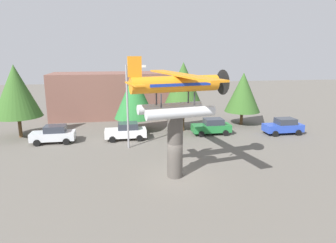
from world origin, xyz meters
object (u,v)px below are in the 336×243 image
at_px(tree_east, 134,96).
at_px(tree_center_back, 183,86).
at_px(display_pedestal, 175,146).
at_px(storefront_building, 111,95).
at_px(floatplane_monument, 177,91).
at_px(car_near_silver, 54,134).
at_px(car_far_green, 212,126).
at_px(tree_far_east, 243,92).
at_px(tree_west, 16,91).
at_px(car_mid_white, 126,131).
at_px(car_distant_blue, 283,126).
at_px(streetlight_primary, 129,101).

relative_size(tree_east, tree_center_back, 0.85).
relative_size(display_pedestal, storefront_building, 0.29).
height_order(floatplane_monument, car_near_silver, floatplane_monument).
relative_size(display_pedestal, car_near_silver, 1.08).
distance_m(storefront_building, tree_east, 9.13).
bearing_deg(car_near_silver, tree_east, -158.48).
bearing_deg(car_far_green, floatplane_monument, 60.22).
xyz_separation_m(tree_center_back, tree_far_east, (7.83, 1.63, -1.10)).
relative_size(tree_west, tree_far_east, 1.18).
height_order(tree_east, tree_far_east, tree_east).
bearing_deg(tree_east, car_mid_white, -108.67).
bearing_deg(car_distant_blue, streetlight_primary, 7.06).
bearing_deg(car_distant_blue, tree_center_back, -17.36).
bearing_deg(tree_east, display_pedestal, -81.22).
distance_m(display_pedestal, floatplane_monument, 3.94).
bearing_deg(car_near_silver, storefront_building, -114.88).
bearing_deg(tree_far_east, tree_center_back, -168.22).
relative_size(car_distant_blue, tree_east, 0.63).
distance_m(car_far_green, storefront_building, 15.97).
height_order(car_mid_white, tree_east, tree_east).
height_order(car_far_green, tree_far_east, tree_far_east).
distance_m(floatplane_monument, car_distant_blue, 17.52).
relative_size(streetlight_primary, storefront_building, 0.49).
bearing_deg(tree_far_east, car_distant_blue, -60.77).
height_order(car_mid_white, streetlight_primary, streetlight_primary).
bearing_deg(floatplane_monument, display_pedestal, -180.00).
bearing_deg(tree_east, streetlight_primary, -97.31).
bearing_deg(storefront_building, car_near_silver, -114.88).
bearing_deg(storefront_building, tree_far_east, -25.74).
bearing_deg(car_distant_blue, car_near_silver, -1.77).
height_order(floatplane_monument, tree_east, floatplane_monument).
bearing_deg(tree_center_back, streetlight_primary, -139.05).
bearing_deg(tree_west, car_far_green, -6.46).
height_order(car_distant_blue, streetlight_primary, streetlight_primary).
xyz_separation_m(storefront_building, tree_center_back, (8.14, -9.33, 2.11)).
bearing_deg(display_pedestal, car_near_silver, 135.51).
bearing_deg(tree_far_east, floatplane_monument, -127.81).
relative_size(floatplane_monument, tree_far_east, 1.62).
height_order(car_near_silver, tree_far_east, tree_far_east).
relative_size(streetlight_primary, tree_center_back, 1.00).
bearing_deg(tree_east, car_far_green, -18.96).
xyz_separation_m(display_pedestal, tree_far_east, (11.21, 14.30, 1.78)).
relative_size(car_mid_white, tree_east, 0.63).
relative_size(car_far_green, storefront_building, 0.26).
xyz_separation_m(car_near_silver, tree_far_east, (21.49, 4.20, 3.17)).
relative_size(streetlight_primary, tree_east, 1.16).
bearing_deg(car_far_green, tree_center_back, -37.69).
relative_size(storefront_building, tree_west, 2.09).
relative_size(car_far_green, tree_center_back, 0.54).
relative_size(display_pedestal, tree_west, 0.60).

